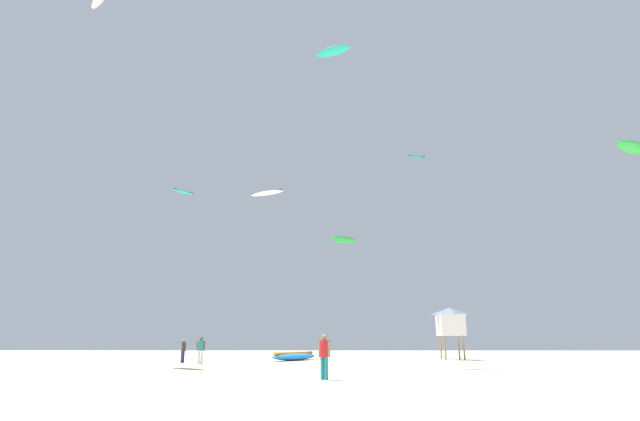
# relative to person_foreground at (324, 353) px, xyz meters

# --- Properties ---
(ground_plane) EXTENTS (120.00, 120.00, 0.00)m
(ground_plane) POSITION_rel_person_foreground_xyz_m (-0.36, -4.48, -1.04)
(ground_plane) COLOR beige
(person_foreground) EXTENTS (0.48, 0.42, 1.78)m
(person_foreground) POSITION_rel_person_foreground_xyz_m (0.00, 0.00, 0.00)
(person_foreground) COLOR teal
(person_foreground) RESTS_ON ground
(person_midground) EXTENTS (0.36, 0.50, 1.60)m
(person_midground) POSITION_rel_person_foreground_xyz_m (-10.07, 14.64, -0.10)
(person_midground) COLOR navy
(person_midground) RESTS_ON ground
(person_left) EXTENTS (0.59, 0.40, 1.77)m
(person_left) POSITION_rel_person_foreground_xyz_m (-8.30, 12.63, -0.01)
(person_left) COLOR silver
(person_left) RESTS_ON ground
(kite_grounded_near) EXTENTS (4.14, 5.44, 0.68)m
(kite_grounded_near) POSITION_rel_person_foreground_xyz_m (-2.46, 18.70, -0.73)
(kite_grounded_near) COLOR blue
(kite_grounded_near) RESTS_ON ground
(lifeguard_tower) EXTENTS (2.30, 2.30, 4.15)m
(lifeguard_tower) POSITION_rel_person_foreground_xyz_m (10.37, 20.29, 2.02)
(lifeguard_tower) COLOR #8C704C
(lifeguard_tower) RESTS_ON ground
(kite_aloft_0) EXTENTS (3.62, 2.44, 0.47)m
(kite_aloft_0) POSITION_rel_person_foreground_xyz_m (-5.46, 22.31, 13.86)
(kite_aloft_0) COLOR white
(kite_aloft_1) EXTENTS (3.88, 2.92, 0.61)m
(kite_aloft_1) POSITION_rel_person_foreground_xyz_m (21.14, 10.19, 13.19)
(kite_aloft_1) COLOR green
(kite_aloft_2) EXTENTS (2.96, 2.24, 0.73)m
(kite_aloft_2) POSITION_rel_person_foreground_xyz_m (1.84, 25.92, 10.12)
(kite_aloft_2) COLOR green
(kite_aloft_3) EXTENTS (2.73, 1.82, 0.54)m
(kite_aloft_3) POSITION_rel_person_foreground_xyz_m (0.63, 9.86, 20.69)
(kite_aloft_3) COLOR #19B29E
(kite_aloft_4) EXTENTS (2.24, 2.38, 0.34)m
(kite_aloft_4) POSITION_rel_person_foreground_xyz_m (-14.78, 26.81, 15.43)
(kite_aloft_4) COLOR #19B29E
(kite_aloft_6) EXTENTS (2.54, 1.26, 0.59)m
(kite_aloft_6) POSITION_rel_person_foreground_xyz_m (11.34, 34.99, 22.50)
(kite_aloft_6) COLOR #19B29E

